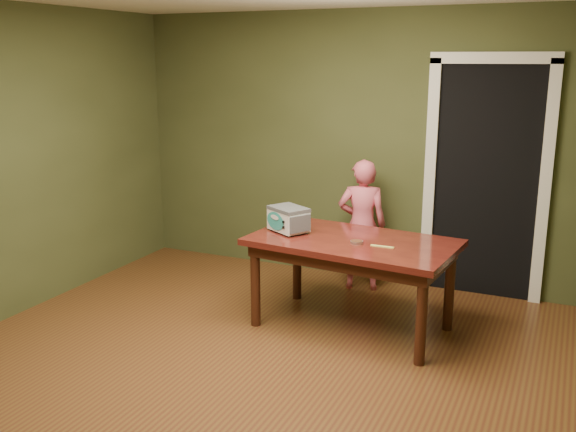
# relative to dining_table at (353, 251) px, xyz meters

# --- Properties ---
(floor) EXTENTS (5.00, 5.00, 0.00)m
(floor) POSITION_rel_dining_table_xyz_m (-0.47, -1.24, -0.65)
(floor) COLOR brown
(floor) RESTS_ON ground
(room_shell) EXTENTS (4.52, 5.02, 2.61)m
(room_shell) POSITION_rel_dining_table_xyz_m (-0.47, -1.24, 1.06)
(room_shell) COLOR #454C29
(room_shell) RESTS_ON ground
(doorway) EXTENTS (1.10, 0.66, 2.25)m
(doorway) POSITION_rel_dining_table_xyz_m (0.83, 1.54, 0.41)
(doorway) COLOR black
(doorway) RESTS_ON ground
(dining_table) EXTENTS (1.68, 1.05, 0.75)m
(dining_table) POSITION_rel_dining_table_xyz_m (0.00, 0.00, 0.00)
(dining_table) COLOR #3C100D
(dining_table) RESTS_ON floor
(toy_oven) EXTENTS (0.40, 0.36, 0.21)m
(toy_oven) POSITION_rel_dining_table_xyz_m (-0.56, -0.00, 0.21)
(toy_oven) COLOR #4C4F54
(toy_oven) RESTS_ON dining_table
(baking_pan) EXTENTS (0.10, 0.10, 0.02)m
(baking_pan) POSITION_rel_dining_table_xyz_m (0.06, -0.10, 0.11)
(baking_pan) COLOR silver
(baking_pan) RESTS_ON dining_table
(spatula) EXTENTS (0.18, 0.03, 0.01)m
(spatula) POSITION_rel_dining_table_xyz_m (0.27, -0.11, 0.10)
(spatula) COLOR #DEDD60
(spatula) RESTS_ON dining_table
(child) EXTENTS (0.52, 0.41, 1.25)m
(child) POSITION_rel_dining_table_xyz_m (-0.22, 0.92, -0.03)
(child) COLOR #E15D73
(child) RESTS_ON floor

